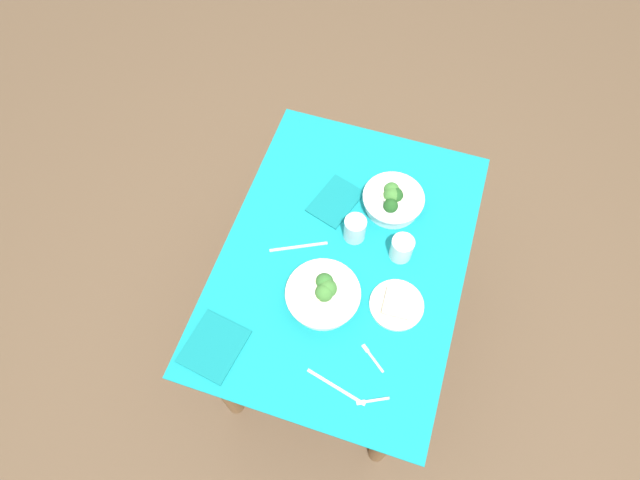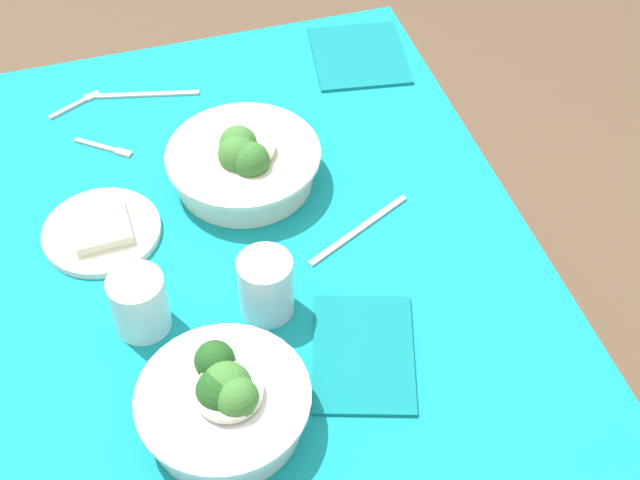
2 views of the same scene
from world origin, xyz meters
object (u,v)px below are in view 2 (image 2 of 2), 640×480
object	(u,v)px
bread_side_plate	(101,230)
water_glass_center	(266,286)
table_knife_left	(142,95)
napkin_folded_upper	(363,353)
fork_by_near_bowl	(106,148)
table_knife_right	(359,230)
napkin_folded_lower	(359,55)
broccoli_bowl_far	(225,402)
broccoli_bowl_near	(244,163)
water_glass_side	(139,303)
fork_by_far_bowl	(77,104)

from	to	relation	value
bread_side_plate	water_glass_center	size ratio (longest dim) A/B	1.83
table_knife_left	napkin_folded_upper	world-z (taller)	napkin_folded_upper
fork_by_near_bowl	table_knife_right	size ratio (longest dim) A/B	0.44
fork_by_near_bowl	table_knife_right	world-z (taller)	same
napkin_folded_upper	napkin_folded_lower	size ratio (longest dim) A/B	1.00
water_glass_center	fork_by_near_bowl	bearing A→B (deg)	23.46
broccoli_bowl_far	napkin_folded_upper	bearing A→B (deg)	-77.43
broccoli_bowl_far	bread_side_plate	xyz separation A→B (m)	(0.38, 0.11, -0.03)
broccoli_bowl_far	water_glass_center	distance (m)	0.19
broccoli_bowl_far	napkin_folded_upper	world-z (taller)	broccoli_bowl_far
broccoli_bowl_near	table_knife_right	xyz separation A→B (m)	(-0.16, -0.14, -0.04)
napkin_folded_lower	water_glass_side	bearing A→B (deg)	135.98
fork_by_near_bowl	table_knife_left	xyz separation A→B (m)	(0.13, -0.08, -0.00)
bread_side_plate	table_knife_right	xyz separation A→B (m)	(-0.11, -0.39, -0.01)
bread_side_plate	water_glass_center	world-z (taller)	water_glass_center
fork_by_far_bowl	bread_side_plate	bearing A→B (deg)	-116.10
fork_by_far_bowl	table_knife_left	distance (m)	0.12
broccoli_bowl_far	broccoli_bowl_near	xyz separation A→B (m)	(0.43, -0.13, -0.00)
water_glass_center	table_knife_right	distance (m)	0.21
broccoli_bowl_near	table_knife_left	xyz separation A→B (m)	(0.27, 0.13, -0.04)
broccoli_bowl_far	fork_by_far_bowl	world-z (taller)	broccoli_bowl_far
napkin_folded_upper	broccoli_bowl_far	bearing A→B (deg)	102.57
table_knife_left	napkin_folded_lower	bearing A→B (deg)	12.95
broccoli_bowl_far	fork_by_near_bowl	bearing A→B (deg)	8.09
bread_side_plate	water_glass_center	distance (m)	0.30
bread_side_plate	table_knife_left	distance (m)	0.34
bread_side_plate	fork_by_far_bowl	distance (m)	0.33
table_knife_left	napkin_folded_upper	distance (m)	0.69
water_glass_side	fork_by_far_bowl	world-z (taller)	water_glass_side
napkin_folded_lower	fork_by_far_bowl	bearing A→B (deg)	88.92
table_knife_left	bread_side_plate	bearing A→B (deg)	-96.08
broccoli_bowl_near	table_knife_left	world-z (taller)	broccoli_bowl_near
water_glass_center	bread_side_plate	bearing A→B (deg)	44.42
napkin_folded_upper	water_glass_side	bearing A→B (deg)	63.52
broccoli_bowl_far	water_glass_center	bearing A→B (deg)	-30.70
fork_by_far_bowl	napkin_folded_upper	size ratio (longest dim) A/B	0.49
napkin_folded_upper	napkin_folded_lower	world-z (taller)	same
bread_side_plate	napkin_folded_upper	distance (m)	0.46
bread_side_plate	fork_by_far_bowl	bearing A→B (deg)	0.35
broccoli_bowl_far	water_glass_center	size ratio (longest dim) A/B	2.24
broccoli_bowl_far	water_glass_side	size ratio (longest dim) A/B	2.37
table_knife_right	fork_by_far_bowl	bearing A→B (deg)	104.96
broccoli_bowl_near	napkin_folded_upper	world-z (taller)	broccoli_bowl_near
broccoli_bowl_far	table_knife_right	size ratio (longest dim) A/B	1.08
fork_by_far_bowl	table_knife_right	size ratio (longest dim) A/B	0.47
broccoli_bowl_far	table_knife_left	world-z (taller)	broccoli_bowl_far
broccoli_bowl_far	fork_by_near_bowl	distance (m)	0.58
table_knife_left	napkin_folded_upper	bearing A→B (deg)	-59.40
table_knife_right	broccoli_bowl_near	bearing A→B (deg)	105.20
fork_by_far_bowl	broccoli_bowl_far	bearing A→B (deg)	-107.18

